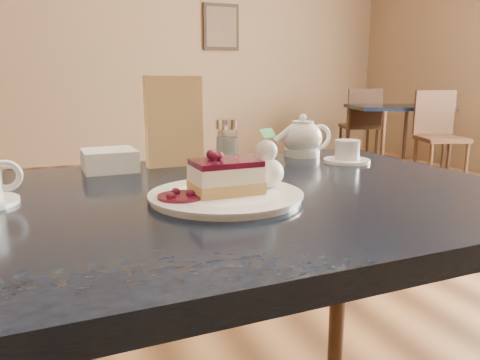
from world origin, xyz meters
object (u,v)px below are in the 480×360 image
object	(u,v)px
bg_table_far_right	(393,165)
cheesecake_slice	(226,177)
tea_set	(311,142)
main_table	(216,233)
dessert_plate	(226,196)

from	to	relation	value
bg_table_far_right	cheesecake_slice	bearing A→B (deg)	-115.08
cheesecake_slice	tea_set	size ratio (longest dim) A/B	0.50
main_table	bg_table_far_right	world-z (taller)	main_table
cheesecake_slice	dessert_plate	bearing A→B (deg)	42.76
cheesecake_slice	tea_set	xyz separation A→B (m)	(0.38, 0.36, 0.00)
dessert_plate	main_table	bearing A→B (deg)	92.24
main_table	bg_table_far_right	size ratio (longest dim) A/B	0.73
main_table	dessert_plate	size ratio (longest dim) A/B	4.57
dessert_plate	tea_set	bearing A→B (deg)	43.44
cheesecake_slice	main_table	bearing A→B (deg)	90.00
main_table	cheesecake_slice	distance (m)	0.13
bg_table_far_right	dessert_plate	bearing A→B (deg)	-115.08
main_table	dessert_plate	bearing A→B (deg)	-90.00
cheesecake_slice	bg_table_far_right	xyz separation A→B (m)	(3.09, 3.27, -0.73)
dessert_plate	bg_table_far_right	bearing A→B (deg)	46.64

